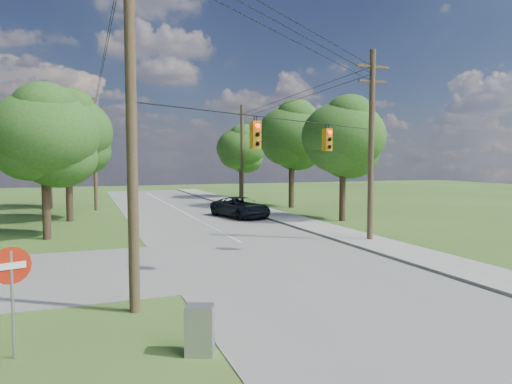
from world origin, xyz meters
name	(u,v)px	position (x,y,z in m)	size (l,w,h in m)	color
ground	(282,299)	(0.00, 0.00, 0.00)	(140.00, 140.00, 0.00)	#30571D
main_road	(277,262)	(2.00, 5.00, 0.01)	(10.00, 100.00, 0.03)	gray
sidewalk_east	(402,250)	(8.70, 5.00, 0.06)	(2.60, 100.00, 0.12)	#A09E96
pole_sw	(131,101)	(-4.60, 0.40, 6.23)	(2.00, 0.32, 12.00)	brown
pole_ne	(371,143)	(8.90, 8.00, 5.47)	(2.00, 0.32, 10.50)	brown
pole_north_e	(242,154)	(8.90, 30.00, 5.13)	(2.00, 0.32, 10.00)	brown
pole_north_w	(95,153)	(-5.00, 30.00, 5.13)	(2.00, 0.32, 10.00)	brown
power_lines	(223,77)	(1.50, 11.54, 9.15)	(13.93, 29.62, 4.93)	black
traffic_signals	(295,137)	(2.55, 4.43, 5.50)	(4.91, 3.27, 1.05)	orange
tree_w_near	(44,135)	(-8.00, 15.00, 5.92)	(6.00, 6.00, 8.40)	#443022
tree_w_mid	(68,132)	(-7.00, 23.00, 6.58)	(6.40, 6.40, 9.22)	#443022
tree_w_far	(48,141)	(-9.00, 33.00, 6.25)	(6.00, 6.00, 8.73)	#443022
tree_e_near	(343,137)	(12.00, 16.00, 6.25)	(6.20, 6.20, 8.81)	#443022
tree_e_mid	(292,135)	(12.50, 26.00, 6.91)	(6.60, 6.60, 9.64)	#443022
tree_e_far	(241,148)	(11.50, 38.00, 5.92)	(5.80, 5.80, 8.32)	#443022
car_main_north	(240,207)	(5.50, 20.45, 0.82)	(2.62, 5.67, 1.58)	black
control_cabinet	(200,330)	(-3.50, -3.22, 0.58)	(0.64, 0.47, 1.16)	#94979A
do_not_enter_sign	(12,278)	(-7.51, -1.95, 1.86)	(0.82, 0.30, 2.58)	#94979A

